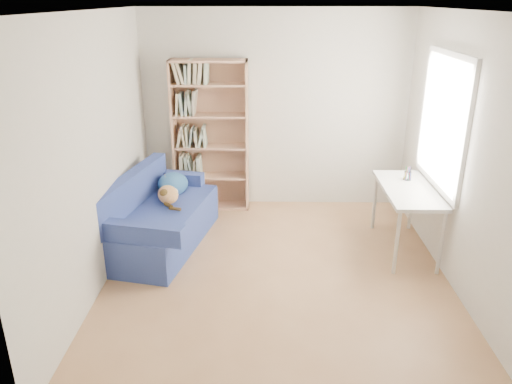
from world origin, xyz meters
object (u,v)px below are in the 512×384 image
bookshelf (211,142)px  desk (408,194)px  sofa (159,217)px  pen_cup (408,175)px

bookshelf → desk: bookshelf is taller
sofa → pen_cup: 2.91m
sofa → pen_cup: size_ratio=11.58×
sofa → desk: 2.83m
bookshelf → pen_cup: size_ratio=12.08×
bookshelf → sofa: bearing=-114.1°
pen_cup → bookshelf: bearing=158.0°
desk → bookshelf: bearing=152.1°
bookshelf → desk: size_ratio=1.65×
desk → pen_cup: bearing=79.0°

